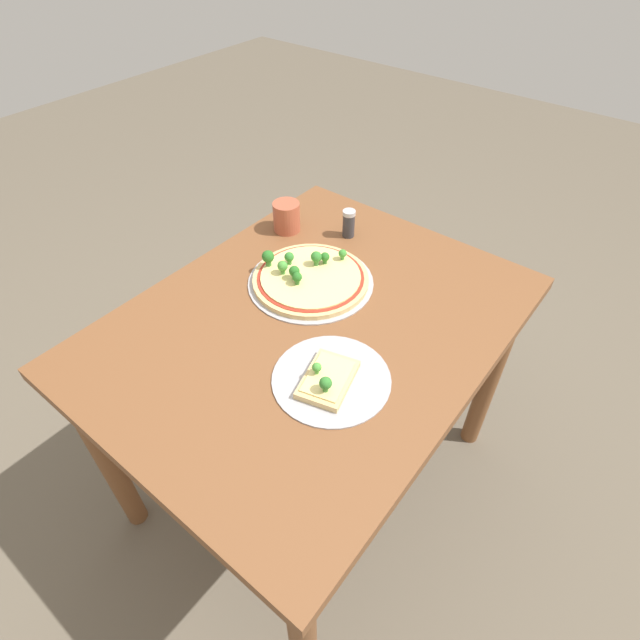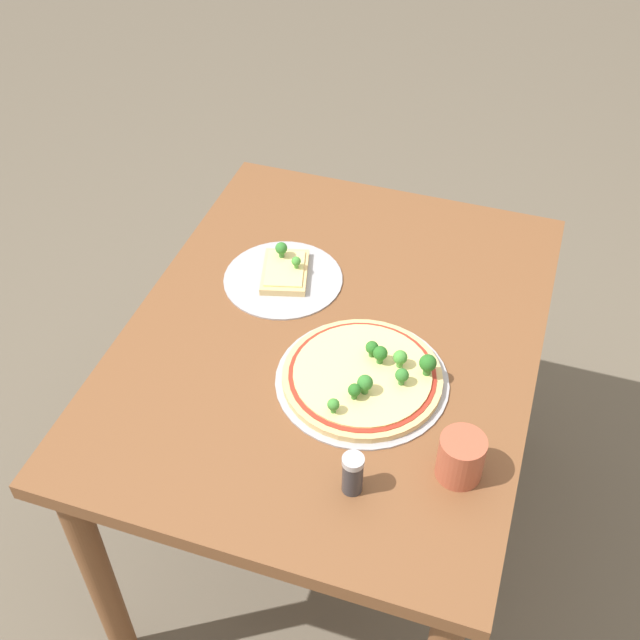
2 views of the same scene
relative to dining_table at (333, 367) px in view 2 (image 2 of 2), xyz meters
The scene contains 6 objects.
ground_plane 0.64m from the dining_table, ahead, with size 8.00×8.00×0.00m, color brown.
dining_table is the anchor object (origin of this frame).
pizza_tray_whole 0.19m from the dining_table, 41.20° to the left, with size 0.34×0.34×0.07m.
pizza_tray_slice 0.23m from the dining_table, 130.05° to the right, with size 0.26×0.26×0.06m.
drinking_cup 0.44m from the dining_table, 49.55° to the left, with size 0.08×0.08×0.09m, color #AD5138.
condiment_shaker 0.41m from the dining_table, 22.41° to the left, with size 0.04×0.04×0.09m.
Camera 2 is at (1.13, 0.34, 1.90)m, focal length 45.00 mm.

